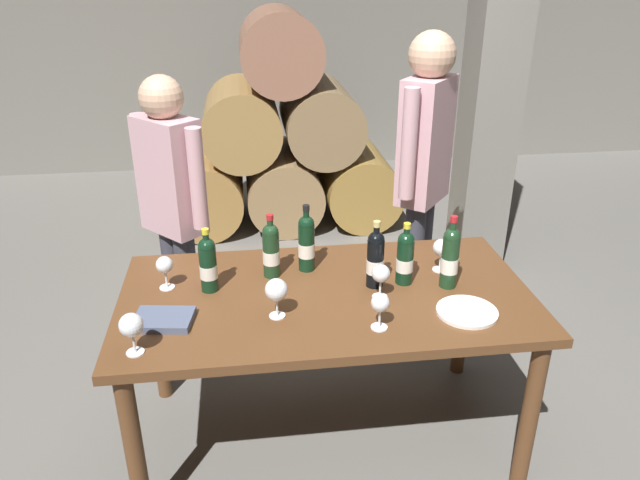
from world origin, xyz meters
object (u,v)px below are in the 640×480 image
wine_bottle_1 (375,258)px  taster_seated_left (173,201)px  wine_bottle_0 (405,257)px  wine_glass_2 (381,275)px  wine_bottle_4 (271,250)px  dining_table (326,312)px  wine_glass_0 (441,249)px  tasting_notebook (163,319)px  wine_bottle_5 (306,242)px  wine_glass_4 (131,326)px  sommelier_presenting (424,166)px  wine_glass_5 (276,291)px  wine_glass_3 (165,266)px  serving_plate (467,312)px  wine_bottle_3 (208,264)px  wine_bottle_2 (450,257)px  wine_glass_1 (380,304)px

wine_bottle_1 → taster_seated_left: bearing=142.4°
wine_bottle_0 → wine_glass_2: 0.17m
wine_bottle_4 → wine_bottle_1: bearing=-18.8°
dining_table → wine_glass_0: 0.58m
wine_bottle_1 → tasting_notebook: 0.88m
wine_bottle_4 → wine_bottle_5: bearing=13.9°
wine_bottle_0 → wine_glass_4: 1.13m
tasting_notebook → sommelier_presenting: bearing=44.0°
dining_table → wine_glass_5: (-0.21, -0.15, 0.21)m
wine_glass_3 → serving_plate: 1.24m
wine_bottle_0 → wine_bottle_3: bearing=177.0°
wine_glass_3 → wine_glass_5: size_ratio=0.90×
dining_table → wine_bottle_5: size_ratio=5.54×
wine_glass_2 → wine_bottle_2: bearing=10.7°
wine_glass_1 → serving_plate: (0.36, 0.06, -0.10)m
dining_table → wine_bottle_0: size_ratio=6.16×
wine_bottle_1 → serving_plate: wine_bottle_1 is taller
wine_bottle_1 → wine_glass_5: (-0.42, -0.19, -0.01)m
wine_glass_0 → wine_glass_4: 1.34m
wine_glass_2 → sommelier_presenting: 0.93m
wine_glass_4 → taster_seated_left: (0.05, 1.05, 0.05)m
wine_bottle_3 → sommelier_presenting: (1.09, 0.66, 0.16)m
wine_glass_3 → wine_bottle_5: bearing=8.8°
sommelier_presenting → taster_seated_left: bearing=-178.7°
dining_table → wine_bottle_4: bearing=139.5°
wine_bottle_5 → wine_glass_5: (-0.16, -0.38, -0.02)m
wine_glass_4 → wine_bottle_3: bearing=59.5°
wine_bottle_0 → wine_bottle_1: 0.13m
wine_bottle_3 → wine_glass_1: (0.64, -0.37, -0.02)m
wine_glass_3 → sommelier_presenting: (1.27, 0.62, 0.18)m
wine_bottle_1 → wine_glass_4: size_ratio=1.86×
wine_bottle_3 → wine_glass_2: bearing=-12.5°
tasting_notebook → taster_seated_left: size_ratio=0.14×
wine_bottle_2 → wine_bottle_5: size_ratio=1.04×
tasting_notebook → taster_seated_left: bearing=100.5°
wine_bottle_1 → wine_glass_3: wine_bottle_1 is taller
serving_plate → taster_seated_left: 1.53m
wine_bottle_4 → serving_plate: (0.74, -0.41, -0.12)m
dining_table → wine_glass_5: wine_glass_5 is taller
wine_bottle_2 → wine_bottle_3: wine_bottle_2 is taller
wine_glass_1 → tasting_notebook: (-0.81, 0.14, -0.09)m
wine_bottle_4 → serving_plate: size_ratio=1.20×
tasting_notebook → wine_bottle_1: bearing=20.6°
wine_bottle_3 → taster_seated_left: taster_seated_left is taller
wine_glass_4 → tasting_notebook: (0.08, 0.19, -0.10)m
serving_plate → tasting_notebook: bearing=175.9°
wine_bottle_0 → wine_glass_4: bearing=-160.6°
wine_bottle_2 → wine_glass_0: bearing=85.8°
wine_glass_1 → taster_seated_left: (-0.83, 1.00, 0.06)m
wine_glass_1 → wine_glass_2: wine_glass_2 is taller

